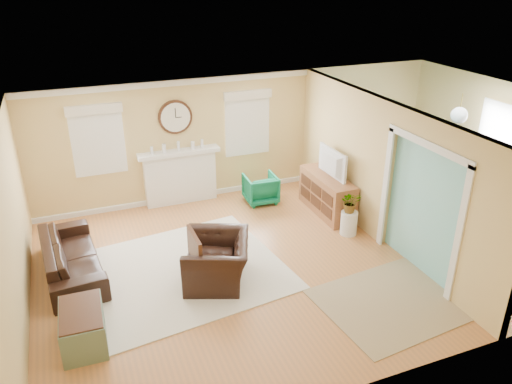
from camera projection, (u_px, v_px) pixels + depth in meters
The scene contains 29 objects.
floor at pixel (304, 253), 8.84m from camera, with size 9.00×9.00×0.00m, color #AC6E3E.
wall_back at pixel (244, 134), 10.83m from camera, with size 9.00×0.02×2.60m, color #DABA6F.
wall_front at pixel (425, 284), 5.76m from camera, with size 9.00×0.02×2.60m, color #DABA6F.
wall_left at pixel (12, 235), 6.79m from camera, with size 0.02×6.00×2.60m, color #DABA6F.
wall_right at pixel (512, 152), 9.81m from camera, with size 0.02×6.00×2.60m, color #DABA6F.
ceiling at pixel (311, 110), 7.76m from camera, with size 9.00×6.00×0.02m, color white.
partition at pixel (375, 165), 9.02m from camera, with size 0.17×6.00×2.60m.
fireplace at pixel (180, 176), 10.52m from camera, with size 1.70×0.30×1.17m.
wall_clock at pixel (175, 117), 10.07m from camera, with size 0.70×0.07×0.70m.
window_left at pixel (97, 135), 9.62m from camera, with size 1.05×0.13×1.42m.
window_right at pixel (247, 119), 10.66m from camera, with size 1.05×0.13×1.42m.
french_doors at pixel (508, 162), 9.87m from camera, with size 0.06×1.70×2.20m.
pendant at pixel (459, 115), 8.93m from camera, with size 0.30×0.30×0.55m.
rug_cream at pixel (181, 272), 8.29m from camera, with size 3.26×2.83×0.02m, color beige.
rug_jute at pixel (392, 302), 7.55m from camera, with size 2.12×1.74×0.01m, color tan.
rug_grey at pixel (444, 215), 10.18m from camera, with size 2.43×3.04×0.01m, color gray.
sofa at pixel (71, 257), 8.14m from camera, with size 2.14×0.84×0.62m, color black.
eames_chair at pixel (217, 260), 7.93m from camera, with size 1.14×1.00×0.74m, color black.
green_chair at pixel (261, 189), 10.63m from camera, with size 0.65×0.67×0.61m, color #126D46.
trunk at pixel (83, 327), 6.64m from camera, with size 0.59×0.93×0.53m.
credenza at pixel (327, 194), 10.15m from camera, with size 0.52×1.53×0.80m.
tv at pixel (328, 163), 9.86m from camera, with size 0.98×0.13×0.56m, color black.
garden_stool at pixel (349, 223), 9.38m from camera, with size 0.31×0.31×0.46m, color white.
potted_plant at pixel (351, 202), 9.20m from camera, with size 0.37×0.32×0.41m, color #337F33.
dining_table at pixel (446, 200), 10.04m from camera, with size 1.87×1.04×0.66m, color #472719.
dining_chair_n at pixel (413, 170), 10.79m from camera, with size 0.47×0.47×1.02m.
dining_chair_s at pixel (494, 210), 9.05m from camera, with size 0.47×0.47×1.01m.
dining_chair_w at pixel (422, 197), 9.72m from camera, with size 0.45×0.45×0.90m.
dining_chair_e at pixel (475, 183), 10.20m from camera, with size 0.49×0.49×1.00m.
Camera 1 is at (-3.59, -6.74, 4.67)m, focal length 35.00 mm.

